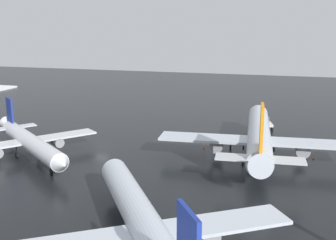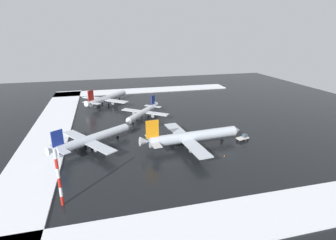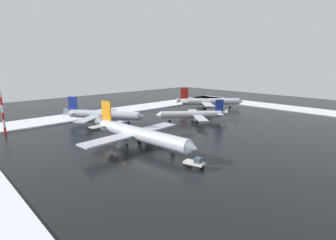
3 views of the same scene
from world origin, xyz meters
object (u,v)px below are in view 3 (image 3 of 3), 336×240
(ground_crew_by_nose_gear, at_px, (141,142))
(ground_crew_beside_wing, at_px, (159,142))
(pushback_tug, at_px, (195,163))
(traffic_cone_near_nose, at_px, (115,155))
(airplane_parked_starboard, at_px, (138,134))
(antenna_mast, at_px, (3,112))
(traffic_cone_wingtip_side, at_px, (124,163))
(airplane_foreground_jet, at_px, (209,102))
(traffic_cone_mid_line, at_px, (171,141))
(airplane_parked_portside, at_px, (102,115))
(airplane_distant_tail, at_px, (193,114))

(ground_crew_by_nose_gear, distance_m, ground_crew_beside_wing, 5.21)
(pushback_tug, distance_m, ground_crew_by_nose_gear, 21.74)
(ground_crew_beside_wing, height_order, traffic_cone_near_nose, ground_crew_beside_wing)
(airplane_parked_starboard, relative_size, antenna_mast, 2.65)
(antenna_mast, xyz_separation_m, traffic_cone_wingtip_side, (-13.66, 48.42, -7.07))
(airplane_foreground_jet, relative_size, traffic_cone_mid_line, 52.19)
(traffic_cone_wingtip_side, bearing_deg, airplane_parked_portside, -113.45)
(airplane_parked_starboard, relative_size, airplane_parked_portside, 1.33)
(pushback_tug, relative_size, antenna_mast, 0.34)
(ground_crew_beside_wing, bearing_deg, airplane_parked_starboard, -87.60)
(airplane_parked_portside, bearing_deg, pushback_tug, -42.49)
(airplane_parked_starboard, relative_size, airplane_foreground_jet, 1.35)
(airplane_parked_starboard, distance_m, airplane_foreground_jet, 71.01)
(pushback_tug, height_order, antenna_mast, antenna_mast)
(airplane_distant_tail, relative_size, antenna_mast, 1.66)
(airplane_parked_starboard, height_order, traffic_cone_near_nose, airplane_parked_starboard)
(airplane_foreground_jet, distance_m, traffic_cone_mid_line, 63.44)
(ground_crew_by_nose_gear, relative_size, antenna_mast, 0.12)
(pushback_tug, relative_size, ground_crew_beside_wing, 2.92)
(ground_crew_by_nose_gear, distance_m, traffic_cone_mid_line, 8.97)
(antenna_mast, distance_m, traffic_cone_near_nose, 45.52)
(airplane_parked_starboard, distance_m, traffic_cone_mid_line, 10.76)
(ground_crew_beside_wing, bearing_deg, traffic_cone_near_nose, -61.16)
(airplane_distant_tail, xyz_separation_m, antenna_mast, (59.49, -28.91, 4.49))
(airplane_parked_starboard, height_order, pushback_tug, airplane_parked_starboard)
(airplane_parked_starboard, relative_size, traffic_cone_wingtip_side, 70.72)
(pushback_tug, bearing_deg, ground_crew_beside_wing, 150.31)
(airplane_parked_portside, xyz_separation_m, ground_crew_beside_wing, (3.03, 36.71, -2.33))
(ground_crew_by_nose_gear, bearing_deg, pushback_tug, 158.65)
(pushback_tug, bearing_deg, traffic_cone_near_nose, -168.31)
(airplane_distant_tail, height_order, pushback_tug, airplane_distant_tail)
(traffic_cone_near_nose, xyz_separation_m, traffic_cone_mid_line, (-18.63, 0.84, 0.00))
(pushback_tug, distance_m, antenna_mast, 65.78)
(airplane_foreground_jet, relative_size, traffic_cone_wingtip_side, 52.19)
(traffic_cone_wingtip_side, bearing_deg, antenna_mast, -74.25)
(airplane_foreground_jet, height_order, airplane_distant_tail, airplane_foreground_jet)
(airplane_parked_starboard, bearing_deg, airplane_distant_tail, 102.68)
(traffic_cone_wingtip_side, bearing_deg, airplane_foreground_jet, -155.34)
(airplane_foreground_jet, xyz_separation_m, ground_crew_by_nose_gear, (64.00, 25.70, -2.46))
(ground_crew_by_nose_gear, height_order, traffic_cone_wingtip_side, ground_crew_by_nose_gear)
(airplane_parked_starboard, bearing_deg, traffic_cone_wingtip_side, -56.80)
(airplane_foreground_jet, bearing_deg, airplane_parked_starboard, -117.49)
(airplane_distant_tail, distance_m, ground_crew_by_nose_gear, 35.64)
(airplane_foreground_jet, height_order, antenna_mast, antenna_mast)
(pushback_tug, bearing_deg, ground_crew_by_nose_gear, 161.55)
(airplane_parked_starboard, relative_size, pushback_tug, 7.78)
(pushback_tug, bearing_deg, airplane_foreground_jet, 111.59)
(airplane_foreground_jet, relative_size, antenna_mast, 1.95)
(airplane_parked_starboard, xyz_separation_m, pushback_tug, (-0.15, 20.55, -2.53))
(airplane_parked_starboard, relative_size, ground_crew_beside_wing, 22.75)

